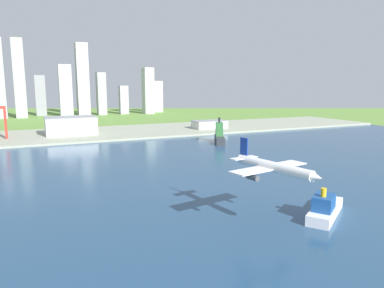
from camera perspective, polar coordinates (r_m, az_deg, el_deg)
name	(u,v)px	position (r m, az deg, el deg)	size (l,w,h in m)	color
ground_plane	(150,162)	(299.61, -6.79, -2.83)	(2400.00, 2400.00, 0.00)	olive
water_bay	(178,178)	(244.85, -2.35, -5.54)	(840.00, 360.00, 0.15)	navy
industrial_pier	(105,133)	(481.14, -13.93, 1.74)	(840.00, 140.00, 2.50)	#9BA08A
airplane_landing	(274,167)	(159.61, 13.10, -3.70)	(41.77, 46.92, 15.24)	white
container_barge	(219,135)	(397.33, 4.46, 1.40)	(27.28, 43.26, 27.34)	#2D3338
ferry_boat	(325,208)	(185.30, 20.67, -9.69)	(36.97, 29.40, 15.93)	white
warehouse_main	(71,125)	(471.83, -19.00, 2.86)	(61.15, 40.97, 22.08)	white
warehouse_annex	(209,124)	(509.47, 2.82, 3.20)	(47.63, 27.32, 11.26)	silver
distant_skyline	(64,86)	(790.31, -19.96, 8.80)	(402.00, 62.26, 153.30)	#999C9E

